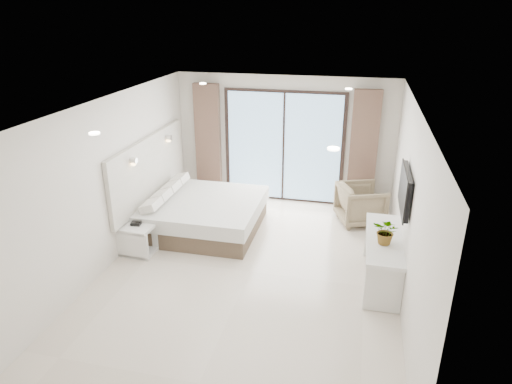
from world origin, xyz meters
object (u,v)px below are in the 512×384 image
bed (203,214)px  nightstand (138,240)px  console_desk (383,249)px  armchair (361,202)px

bed → nightstand: size_ratio=3.58×
bed → nightstand: bearing=-124.2°
bed → nightstand: 1.38m
bed → nightstand: (-0.78, -1.14, -0.05)m
nightstand → console_desk: 4.07m
console_desk → armchair: size_ratio=2.01×
bed → armchair: (2.93, 0.98, 0.11)m
armchair → nightstand: bearing=99.1°
bed → console_desk: (3.28, -1.12, 0.26)m
nightstand → armchair: size_ratio=0.70×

